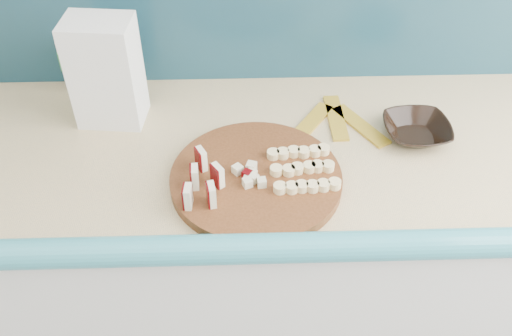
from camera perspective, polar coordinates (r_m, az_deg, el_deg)
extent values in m
cube|color=white|center=(1.65, -7.09, -10.48)|extent=(2.20, 0.60, 0.88)
cube|color=#D9BB7F|center=(1.32, -8.74, 1.52)|extent=(2.20, 0.60, 0.03)
cube|color=teal|center=(1.11, -10.01, -8.67)|extent=(2.20, 0.06, 0.03)
cylinder|color=#43240E|center=(1.20, 0.00, -1.10)|extent=(0.39, 0.39, 0.02)
cube|color=beige|center=(1.12, -6.78, -2.86)|extent=(0.02, 0.03, 0.05)
cube|color=#470507|center=(1.12, -7.20, -2.89)|extent=(0.01, 0.03, 0.05)
cube|color=beige|center=(1.16, -6.10, -0.90)|extent=(0.02, 0.03, 0.05)
cube|color=#470507|center=(1.16, -6.50, -0.93)|extent=(0.01, 0.03, 0.05)
cube|color=beige|center=(1.20, -5.45, 0.93)|extent=(0.02, 0.03, 0.05)
cube|color=#470507|center=(1.20, -5.84, 0.90)|extent=(0.01, 0.03, 0.05)
cube|color=beige|center=(1.12, -4.42, -2.68)|extent=(0.02, 0.03, 0.05)
cube|color=#470507|center=(1.12, -4.84, -2.71)|extent=(0.01, 0.03, 0.05)
cube|color=beige|center=(1.16, -3.82, -0.72)|extent=(0.02, 0.03, 0.05)
cube|color=#470507|center=(1.16, -4.22, -0.76)|extent=(0.01, 0.03, 0.05)
cube|color=#F2E6C1|center=(1.19, -0.68, -0.44)|extent=(0.02, 0.02, 0.02)
cube|color=#F2E6C1|center=(1.19, -0.60, -0.09)|extent=(0.02, 0.02, 0.02)
cube|color=#470507|center=(1.20, -1.15, 0.23)|extent=(0.02, 0.02, 0.02)
cube|color=#F2E6C1|center=(1.19, -1.39, -0.28)|extent=(0.02, 0.02, 0.02)
cube|color=#F2E6C1|center=(1.19, -1.84, -0.53)|extent=(0.02, 0.02, 0.02)
cube|color=#F2E6C1|center=(1.17, -1.77, -1.09)|extent=(0.02, 0.02, 0.02)
cube|color=#F2E6C1|center=(1.18, -0.99, -0.84)|extent=(0.02, 0.02, 0.02)
cube|color=#F2E6C1|center=(1.18, -0.36, -0.85)|extent=(0.02, 0.02, 0.02)
cylinder|color=beige|center=(1.15, 2.54, -2.07)|extent=(0.03, 0.03, 0.02)
cylinder|color=beige|center=(1.16, 3.61, -1.99)|extent=(0.03, 0.03, 0.02)
cylinder|color=beige|center=(1.16, 4.67, -1.90)|extent=(0.03, 0.03, 0.02)
cylinder|color=beige|center=(1.16, 5.72, -1.81)|extent=(0.03, 0.03, 0.02)
cylinder|color=beige|center=(1.17, 6.77, -1.72)|extent=(0.03, 0.03, 0.02)
cylinder|color=beige|center=(1.17, 7.81, -1.63)|extent=(0.03, 0.03, 0.02)
cylinder|color=beige|center=(1.19, 2.16, -0.25)|extent=(0.03, 0.03, 0.02)
cylinder|color=beige|center=(1.20, 3.20, -0.17)|extent=(0.03, 0.03, 0.02)
cylinder|color=beige|center=(1.20, 4.22, -0.09)|extent=(0.03, 0.03, 0.02)
cylinder|color=beige|center=(1.20, 5.24, -0.01)|extent=(0.03, 0.03, 0.02)
cylinder|color=beige|center=(1.21, 6.26, 0.07)|extent=(0.03, 0.03, 0.02)
cylinder|color=beige|center=(1.21, 7.26, 0.15)|extent=(0.03, 0.03, 0.02)
cylinder|color=beige|center=(1.23, 1.81, 1.45)|extent=(0.03, 0.03, 0.02)
cylinder|color=beige|center=(1.24, 2.81, 1.53)|extent=(0.03, 0.03, 0.02)
cylinder|color=beige|center=(1.24, 3.80, 1.60)|extent=(0.03, 0.03, 0.02)
cylinder|color=beige|center=(1.24, 4.79, 1.67)|extent=(0.03, 0.03, 0.02)
cylinder|color=beige|center=(1.25, 5.78, 1.75)|extent=(0.03, 0.03, 0.02)
cylinder|color=beige|center=(1.25, 6.75, 1.82)|extent=(0.03, 0.03, 0.02)
imported|color=black|center=(1.36, 15.75, 3.64)|extent=(0.16, 0.16, 0.04)
cube|color=white|center=(1.35, -14.79, 9.25)|extent=(0.16, 0.12, 0.26)
cylinder|color=white|center=(1.53, -17.52, 10.01)|extent=(0.08, 0.08, 0.13)
cylinder|color=green|center=(1.52, -17.61, 10.36)|extent=(0.08, 0.08, 0.04)
cube|color=gold|center=(1.36, 5.40, 4.44)|extent=(0.13, 0.16, 0.01)
cube|color=gold|center=(1.39, 7.99, 5.01)|extent=(0.04, 0.17, 0.01)
cube|color=gold|center=(1.37, 10.40, 4.20)|extent=(0.12, 0.17, 0.01)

